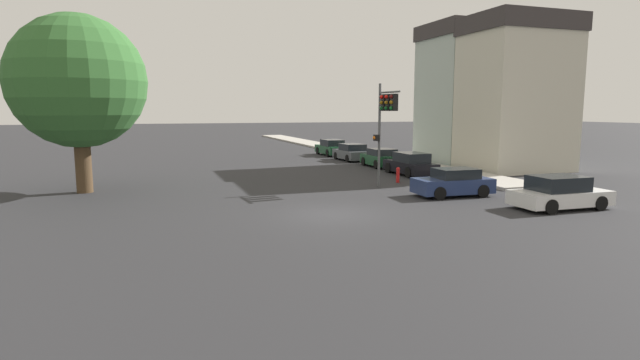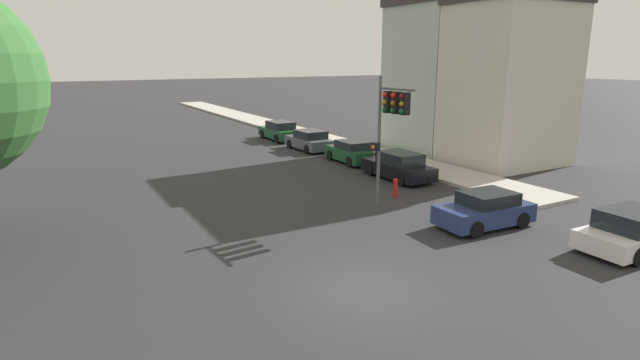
% 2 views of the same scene
% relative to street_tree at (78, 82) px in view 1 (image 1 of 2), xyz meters
% --- Properties ---
extents(ground_plane, '(300.00, 300.00, 0.00)m').
position_rel_street_tree_xyz_m(ground_plane, '(10.31, -9.39, -5.68)').
color(ground_plane, '#28282B').
extents(sidewalk_strip, '(3.20, 60.00, 0.18)m').
position_rel_street_tree_xyz_m(sidewalk_strip, '(22.64, 23.20, -5.59)').
color(sidewalk_strip, '#ADA89E').
rests_on(sidewalk_strip, ground_plane).
extents(rowhouse_backdrop, '(7.43, 11.34, 11.02)m').
position_rel_street_tree_xyz_m(rowhouse_backdrop, '(28.02, 3.87, -0.19)').
color(rowhouse_backdrop, beige).
rests_on(rowhouse_backdrop, ground_plane).
extents(street_tree, '(6.75, 6.75, 9.08)m').
position_rel_street_tree_xyz_m(street_tree, '(0.00, 0.00, 0.00)').
color(street_tree, '#4C3823').
rests_on(street_tree, ground_plane).
extents(traffic_signal, '(0.68, 2.18, 5.72)m').
position_rel_street_tree_xyz_m(traffic_signal, '(15.48, -3.70, -1.54)').
color(traffic_signal, '#515456').
rests_on(traffic_signal, ground_plane).
extents(crossing_car_0, '(3.92, 2.02, 1.38)m').
position_rel_street_tree_xyz_m(crossing_car_0, '(17.58, -7.18, -5.02)').
color(crossing_car_0, navy).
rests_on(crossing_car_0, ground_plane).
extents(crossing_car_1, '(4.25, 2.07, 1.44)m').
position_rel_street_tree_xyz_m(crossing_car_1, '(20.10, -11.46, -5.01)').
color(crossing_car_1, silver).
rests_on(crossing_car_1, ground_plane).
extents(parked_car_0, '(1.95, 4.50, 1.49)m').
position_rel_street_tree_xyz_m(parked_car_0, '(19.60, 0.80, -4.98)').
color(parked_car_0, black).
rests_on(parked_car_0, ground_plane).
extents(parked_car_1, '(2.11, 3.96, 1.39)m').
position_rel_street_tree_xyz_m(parked_car_1, '(19.88, 5.77, -5.01)').
color(parked_car_1, '#194728').
rests_on(parked_car_1, ground_plane).
extents(parked_car_2, '(2.08, 4.24, 1.43)m').
position_rel_street_tree_xyz_m(parked_car_2, '(19.64, 11.00, -5.01)').
color(parked_car_2, '#4C5156').
rests_on(parked_car_2, ground_plane).
extents(parked_car_3, '(1.97, 4.54, 1.50)m').
position_rel_street_tree_xyz_m(parked_car_3, '(19.71, 16.18, -4.97)').
color(parked_car_3, '#194728').
rests_on(parked_car_3, ground_plane).
extents(fire_hydrant, '(0.22, 0.22, 0.92)m').
position_rel_street_tree_xyz_m(fire_hydrant, '(17.17, -2.08, -5.19)').
color(fire_hydrant, red).
rests_on(fire_hydrant, ground_plane).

